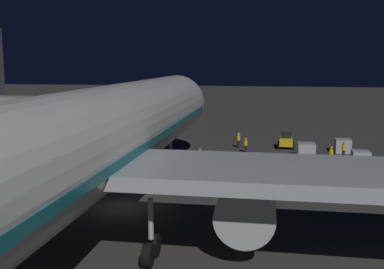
{
  "coord_description": "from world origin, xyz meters",
  "views": [
    {
      "loc": [
        -10.01,
        29.96,
        10.11
      ],
      "look_at": [
        -3.0,
        -11.12,
        3.5
      ],
      "focal_mm": 43.41,
      "sensor_mm": 36.0,
      "label": 1
    }
  ],
  "objects_px": {
    "jet_bridge": "(25,111)",
    "ground_crew_near_nose_gear": "(239,140)",
    "ground_crew_by_belt_loader": "(246,145)",
    "baggage_container_far_row": "(343,146)",
    "baggage_container_mid_row": "(306,150)",
    "pushback_tug": "(286,142)",
    "baggage_container_near_belt": "(361,158)",
    "traffic_cone_nose_port": "(200,149)",
    "traffic_cone_nose_starboard": "(162,148)",
    "airliner_at_gate": "(59,157)",
    "ground_crew_under_port_wing": "(331,154)",
    "ground_crew_marshaller_fwd": "(344,149)"
  },
  "relations": [
    {
      "from": "jet_bridge",
      "to": "ground_crew_near_nose_gear",
      "type": "xyz_separation_m",
      "value": [
        -18.33,
        -15.12,
        -4.65
      ]
    },
    {
      "from": "ground_crew_by_belt_loader",
      "to": "baggage_container_far_row",
      "type": "bearing_deg",
      "value": -168.39
    },
    {
      "from": "baggage_container_mid_row",
      "to": "ground_crew_by_belt_loader",
      "type": "height_order",
      "value": "ground_crew_by_belt_loader"
    },
    {
      "from": "jet_bridge",
      "to": "ground_crew_by_belt_loader",
      "type": "xyz_separation_m",
      "value": [
        -19.32,
        -12.07,
        -4.69
      ]
    },
    {
      "from": "pushback_tug",
      "to": "baggage_container_near_belt",
      "type": "height_order",
      "value": "pushback_tug"
    },
    {
      "from": "baggage_container_near_belt",
      "to": "traffic_cone_nose_port",
      "type": "xyz_separation_m",
      "value": [
        16.64,
        -4.43,
        -0.44
      ]
    },
    {
      "from": "traffic_cone_nose_port",
      "to": "baggage_container_far_row",
      "type": "bearing_deg",
      "value": -173.09
    },
    {
      "from": "jet_bridge",
      "to": "traffic_cone_nose_starboard",
      "type": "bearing_deg",
      "value": -128.32
    },
    {
      "from": "traffic_cone_nose_port",
      "to": "baggage_container_mid_row",
      "type": "bearing_deg",
      "value": 172.42
    },
    {
      "from": "baggage_container_mid_row",
      "to": "ground_crew_near_nose_gear",
      "type": "distance_m",
      "value": 8.65
    },
    {
      "from": "airliner_at_gate",
      "to": "traffic_cone_nose_starboard",
      "type": "bearing_deg",
      "value": -85.88
    },
    {
      "from": "baggage_container_mid_row",
      "to": "traffic_cone_nose_port",
      "type": "distance_m",
      "value": 11.77
    },
    {
      "from": "jet_bridge",
      "to": "ground_crew_under_port_wing",
      "type": "relative_size",
      "value": 12.32
    },
    {
      "from": "baggage_container_far_row",
      "to": "ground_crew_under_port_wing",
      "type": "relative_size",
      "value": 0.96
    },
    {
      "from": "baggage_container_near_belt",
      "to": "traffic_cone_nose_starboard",
      "type": "xyz_separation_m",
      "value": [
        21.04,
        -4.43,
        -0.44
      ]
    },
    {
      "from": "jet_bridge",
      "to": "ground_crew_by_belt_loader",
      "type": "distance_m",
      "value": 23.26
    },
    {
      "from": "baggage_container_near_belt",
      "to": "baggage_container_mid_row",
      "type": "xyz_separation_m",
      "value": [
        4.98,
        -2.88,
        0.06
      ]
    },
    {
      "from": "pushback_tug",
      "to": "ground_crew_near_nose_gear",
      "type": "distance_m",
      "value": 5.53
    },
    {
      "from": "baggage_container_near_belt",
      "to": "ground_crew_marshaller_fwd",
      "type": "height_order",
      "value": "ground_crew_marshaller_fwd"
    },
    {
      "from": "ground_crew_by_belt_loader",
      "to": "ground_crew_under_port_wing",
      "type": "relative_size",
      "value": 0.94
    },
    {
      "from": "pushback_tug",
      "to": "traffic_cone_nose_port",
      "type": "distance_m",
      "value": 10.27
    },
    {
      "from": "jet_bridge",
      "to": "ground_crew_near_nose_gear",
      "type": "distance_m",
      "value": 24.21
    },
    {
      "from": "ground_crew_by_belt_loader",
      "to": "pushback_tug",
      "type": "bearing_deg",
      "value": -140.1
    },
    {
      "from": "traffic_cone_nose_port",
      "to": "ground_crew_marshaller_fwd",
      "type": "bearing_deg",
      "value": 175.41
    },
    {
      "from": "pushback_tug",
      "to": "ground_crew_near_nose_gear",
      "type": "relative_size",
      "value": 1.33
    },
    {
      "from": "baggage_container_far_row",
      "to": "ground_crew_by_belt_loader",
      "type": "height_order",
      "value": "ground_crew_by_belt_loader"
    },
    {
      "from": "ground_crew_marshaller_fwd",
      "to": "pushback_tug",
      "type": "bearing_deg",
      "value": -38.99
    },
    {
      "from": "ground_crew_by_belt_loader",
      "to": "traffic_cone_nose_port",
      "type": "bearing_deg",
      "value": -3.02
    },
    {
      "from": "ground_crew_near_nose_gear",
      "to": "ground_crew_under_port_wing",
      "type": "relative_size",
      "value": 0.98
    },
    {
      "from": "ground_crew_near_nose_gear",
      "to": "ground_crew_by_belt_loader",
      "type": "height_order",
      "value": "ground_crew_near_nose_gear"
    },
    {
      "from": "ground_crew_by_belt_loader",
      "to": "traffic_cone_nose_starboard",
      "type": "xyz_separation_m",
      "value": [
        9.57,
        -0.27,
        -0.66
      ]
    },
    {
      "from": "ground_crew_by_belt_loader",
      "to": "ground_crew_marshaller_fwd",
      "type": "relative_size",
      "value": 0.96
    },
    {
      "from": "baggage_container_mid_row",
      "to": "baggage_container_far_row",
      "type": "bearing_deg",
      "value": -140.36
    },
    {
      "from": "ground_crew_marshaller_fwd",
      "to": "ground_crew_near_nose_gear",
      "type": "bearing_deg",
      "value": -19.59
    },
    {
      "from": "baggage_container_near_belt",
      "to": "ground_crew_under_port_wing",
      "type": "bearing_deg",
      "value": 1.91
    },
    {
      "from": "baggage_container_near_belt",
      "to": "traffic_cone_nose_starboard",
      "type": "height_order",
      "value": "baggage_container_near_belt"
    },
    {
      "from": "ground_crew_marshaller_fwd",
      "to": "ground_crew_under_port_wing",
      "type": "relative_size",
      "value": 0.99
    },
    {
      "from": "baggage_container_far_row",
      "to": "ground_crew_by_belt_loader",
      "type": "bearing_deg",
      "value": 11.61
    },
    {
      "from": "baggage_container_near_belt",
      "to": "ground_crew_marshaller_fwd",
      "type": "relative_size",
      "value": 0.95
    },
    {
      "from": "ground_crew_under_port_wing",
      "to": "baggage_container_far_row",
      "type": "bearing_deg",
      "value": -107.55
    },
    {
      "from": "pushback_tug",
      "to": "baggage_container_mid_row",
      "type": "bearing_deg",
      "value": 111.73
    },
    {
      "from": "ground_crew_marshaller_fwd",
      "to": "baggage_container_mid_row",
      "type": "bearing_deg",
      "value": 4.63
    },
    {
      "from": "jet_bridge",
      "to": "ground_crew_near_nose_gear",
      "type": "height_order",
      "value": "jet_bridge"
    },
    {
      "from": "baggage_container_far_row",
      "to": "ground_crew_marshaller_fwd",
      "type": "height_order",
      "value": "ground_crew_marshaller_fwd"
    },
    {
      "from": "baggage_container_far_row",
      "to": "ground_crew_near_nose_gear",
      "type": "bearing_deg",
      "value": -4.22
    },
    {
      "from": "airliner_at_gate",
      "to": "baggage_container_mid_row",
      "type": "relative_size",
      "value": 35.7
    },
    {
      "from": "baggage_container_mid_row",
      "to": "ground_crew_marshaller_fwd",
      "type": "bearing_deg",
      "value": -175.37
    },
    {
      "from": "baggage_container_mid_row",
      "to": "jet_bridge",
      "type": "bearing_deg",
      "value": 22.69
    },
    {
      "from": "pushback_tug",
      "to": "ground_crew_marshaller_fwd",
      "type": "xyz_separation_m",
      "value": [
        -5.83,
        4.72,
        0.2
      ]
    },
    {
      "from": "ground_crew_under_port_wing",
      "to": "airliner_at_gate",
      "type": "bearing_deg",
      "value": 58.41
    }
  ]
}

